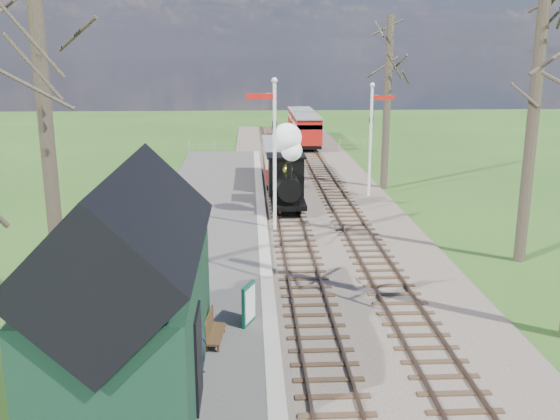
{
  "coord_description": "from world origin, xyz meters",
  "views": [
    {
      "loc": [
        -1.7,
        -8.5,
        7.2
      ],
      "look_at": [
        -0.62,
        13.4,
        1.6
      ],
      "focal_mm": 40.0,
      "sensor_mm": 36.0,
      "label": 1
    }
  ],
  "objects_px": {
    "red_carriage_a": "(307,131)",
    "coach": "(281,160)",
    "station_shed": "(128,291)",
    "red_carriage_b": "(301,123)",
    "bench": "(212,329)",
    "sign_board": "(249,304)",
    "semaphore_far": "(372,131)",
    "locomotive": "(287,172)",
    "semaphore_near": "(273,144)",
    "person": "(199,347)"
  },
  "relations": [
    {
      "from": "red_carriage_a",
      "to": "coach",
      "type": "bearing_deg",
      "value": -101.59
    },
    {
      "from": "station_shed",
      "to": "red_carriage_b",
      "type": "bearing_deg",
      "value": 80.07
    },
    {
      "from": "bench",
      "to": "coach",
      "type": "bearing_deg",
      "value": 82.17
    },
    {
      "from": "red_carriage_b",
      "to": "sign_board",
      "type": "height_order",
      "value": "red_carriage_b"
    },
    {
      "from": "station_shed",
      "to": "red_carriage_a",
      "type": "distance_m",
      "value": 34.62
    },
    {
      "from": "station_shed",
      "to": "red_carriage_b",
      "type": "height_order",
      "value": "station_shed"
    },
    {
      "from": "station_shed",
      "to": "semaphore_far",
      "type": "relative_size",
      "value": 1.1
    },
    {
      "from": "station_shed",
      "to": "locomotive",
      "type": "height_order",
      "value": "station_shed"
    },
    {
      "from": "semaphore_near",
      "to": "semaphore_far",
      "type": "distance_m",
      "value": 7.91
    },
    {
      "from": "locomotive",
      "to": "red_carriage_a",
      "type": "height_order",
      "value": "locomotive"
    },
    {
      "from": "coach",
      "to": "person",
      "type": "relative_size",
      "value": 4.73
    },
    {
      "from": "coach",
      "to": "sign_board",
      "type": "relative_size",
      "value": 5.86
    },
    {
      "from": "red_carriage_a",
      "to": "person",
      "type": "height_order",
      "value": "red_carriage_a"
    },
    {
      "from": "coach",
      "to": "red_carriage_a",
      "type": "distance_m",
      "value": 12.94
    },
    {
      "from": "coach",
      "to": "sign_board",
      "type": "xyz_separation_m",
      "value": [
        -1.77,
        -18.47,
        -0.64
      ]
    },
    {
      "from": "station_shed",
      "to": "bench",
      "type": "distance_m",
      "value": 2.95
    },
    {
      "from": "red_carriage_a",
      "to": "red_carriage_b",
      "type": "distance_m",
      "value": 5.5
    },
    {
      "from": "locomotive",
      "to": "person",
      "type": "distance_m",
      "value": 15.35
    },
    {
      "from": "coach",
      "to": "bench",
      "type": "distance_m",
      "value": 19.69
    },
    {
      "from": "locomotive",
      "to": "red_carriage_a",
      "type": "relative_size",
      "value": 0.85
    },
    {
      "from": "semaphore_far",
      "to": "red_carriage_b",
      "type": "height_order",
      "value": "semaphore_far"
    },
    {
      "from": "red_carriage_a",
      "to": "sign_board",
      "type": "bearing_deg",
      "value": -97.98
    },
    {
      "from": "station_shed",
      "to": "red_carriage_a",
      "type": "relative_size",
      "value": 1.32
    },
    {
      "from": "bench",
      "to": "red_carriage_a",
      "type": "bearing_deg",
      "value": 80.68
    },
    {
      "from": "semaphore_near",
      "to": "sign_board",
      "type": "bearing_deg",
      "value": -96.16
    },
    {
      "from": "locomotive",
      "to": "bench",
      "type": "distance_m",
      "value": 13.76
    },
    {
      "from": "semaphore_near",
      "to": "red_carriage_b",
      "type": "relative_size",
      "value": 1.3
    },
    {
      "from": "red_carriage_a",
      "to": "bench",
      "type": "height_order",
      "value": "red_carriage_a"
    },
    {
      "from": "semaphore_far",
      "to": "sign_board",
      "type": "relative_size",
      "value": 5.17
    },
    {
      "from": "red_carriage_a",
      "to": "semaphore_far",
      "type": "bearing_deg",
      "value": -83.64
    },
    {
      "from": "semaphore_far",
      "to": "semaphore_near",
      "type": "bearing_deg",
      "value": -130.6
    },
    {
      "from": "red_carriage_b",
      "to": "person",
      "type": "bearing_deg",
      "value": -97.9
    },
    {
      "from": "station_shed",
      "to": "coach",
      "type": "xyz_separation_m",
      "value": [
        4.3,
        21.23,
        -0.88
      ]
    },
    {
      "from": "semaphore_near",
      "to": "locomotive",
      "type": "height_order",
      "value": "semaphore_near"
    },
    {
      "from": "station_shed",
      "to": "locomotive",
      "type": "relative_size",
      "value": 1.55
    },
    {
      "from": "coach",
      "to": "red_carriage_b",
      "type": "bearing_deg",
      "value": 81.86
    },
    {
      "from": "station_shed",
      "to": "sign_board",
      "type": "height_order",
      "value": "station_shed"
    },
    {
      "from": "locomotive",
      "to": "sign_board",
      "type": "relative_size",
      "value": 3.66
    },
    {
      "from": "red_carriage_a",
      "to": "bench",
      "type": "bearing_deg",
      "value": -99.32
    },
    {
      "from": "locomotive",
      "to": "bench",
      "type": "relative_size",
      "value": 3.16
    },
    {
      "from": "red_carriage_a",
      "to": "semaphore_near",
      "type": "bearing_deg",
      "value": -98.74
    },
    {
      "from": "bench",
      "to": "semaphore_far",
      "type": "bearing_deg",
      "value": 66.54
    },
    {
      "from": "semaphore_near",
      "to": "sign_board",
      "type": "relative_size",
      "value": 5.62
    },
    {
      "from": "semaphore_far",
      "to": "red_carriage_b",
      "type": "relative_size",
      "value": 1.19
    },
    {
      "from": "semaphore_far",
      "to": "red_carriage_b",
      "type": "xyz_separation_m",
      "value": [
        -1.77,
        21.41,
        -1.93
      ]
    },
    {
      "from": "red_carriage_b",
      "to": "sign_board",
      "type": "bearing_deg",
      "value": -96.79
    },
    {
      "from": "red_carriage_b",
      "to": "bench",
      "type": "relative_size",
      "value": 3.73
    },
    {
      "from": "coach",
      "to": "sign_board",
      "type": "distance_m",
      "value": 18.56
    },
    {
      "from": "bench",
      "to": "person",
      "type": "bearing_deg",
      "value": -96.15
    },
    {
      "from": "locomotive",
      "to": "station_shed",
      "type": "bearing_deg",
      "value": -105.77
    }
  ]
}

